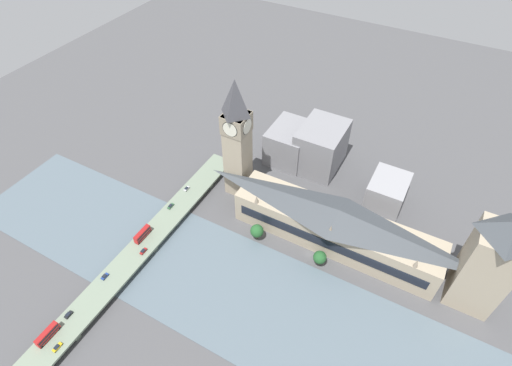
{
  "coord_description": "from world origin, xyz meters",
  "views": [
    {
      "loc": [
        -120.41,
        -34.41,
        174.21
      ],
      "look_at": [
        18.33,
        41.26,
        17.41
      ],
      "focal_mm": 28.0,
      "sensor_mm": 36.0,
      "label": 1
    }
  ],
  "objects_px": {
    "parliament_hall": "(336,226)",
    "car_southbound_tail": "(105,276)",
    "road_bridge": "(146,243)",
    "car_northbound_tail": "(68,315)",
    "car_northbound_mid": "(143,251)",
    "victoria_tower": "(489,263)",
    "car_southbound_mid": "(171,206)",
    "car_northbound_lead": "(57,347)",
    "car_southbound_lead": "(187,189)",
    "clock_tower": "(237,138)",
    "double_decker_bus_lead": "(142,234)",
    "double_decker_bus_mid": "(47,334)"
  },
  "relations": [
    {
      "from": "road_bridge",
      "to": "car_northbound_mid",
      "type": "distance_m",
      "value": 6.79
    },
    {
      "from": "victoria_tower",
      "to": "car_northbound_mid",
      "type": "distance_m",
      "value": 162.07
    },
    {
      "from": "car_southbound_lead",
      "to": "road_bridge",
      "type": "bearing_deg",
      "value": -175.11
    },
    {
      "from": "clock_tower",
      "to": "double_decker_bus_lead",
      "type": "relative_size",
      "value": 6.8
    },
    {
      "from": "parliament_hall",
      "to": "car_northbound_mid",
      "type": "bearing_deg",
      "value": 124.48
    },
    {
      "from": "road_bridge",
      "to": "car_northbound_tail",
      "type": "distance_m",
      "value": 49.28
    },
    {
      "from": "victoria_tower",
      "to": "double_decker_bus_lead",
      "type": "bearing_deg",
      "value": 107.39
    },
    {
      "from": "victoria_tower",
      "to": "car_southbound_lead",
      "type": "relative_size",
      "value": 14.64
    },
    {
      "from": "double_decker_bus_lead",
      "to": "car_southbound_lead",
      "type": "relative_size",
      "value": 2.71
    },
    {
      "from": "car_southbound_lead",
      "to": "double_decker_bus_lead",
      "type": "bearing_deg",
      "value": -179.24
    },
    {
      "from": "car_northbound_lead",
      "to": "car_northbound_tail",
      "type": "xyz_separation_m",
      "value": [
        12.88,
        7.15,
        0.08
      ]
    },
    {
      "from": "parliament_hall",
      "to": "car_northbound_lead",
      "type": "relative_size",
      "value": 24.44
    },
    {
      "from": "car_northbound_lead",
      "to": "car_northbound_tail",
      "type": "bearing_deg",
      "value": 29.04
    },
    {
      "from": "parliament_hall",
      "to": "car_southbound_tail",
      "type": "xyz_separation_m",
      "value": [
        -77.1,
        89.03,
        -7.48
      ]
    },
    {
      "from": "car_southbound_lead",
      "to": "parliament_hall",
      "type": "bearing_deg",
      "value": -84.25
    },
    {
      "from": "clock_tower",
      "to": "double_decker_bus_lead",
      "type": "bearing_deg",
      "value": 157.64
    },
    {
      "from": "double_decker_bus_mid",
      "to": "car_southbound_mid",
      "type": "distance_m",
      "value": 86.36
    },
    {
      "from": "victoria_tower",
      "to": "double_decker_bus_mid",
      "type": "xyz_separation_m",
      "value": [
        -111.09,
        156.93,
        -20.82
      ]
    },
    {
      "from": "victoria_tower",
      "to": "double_decker_bus_mid",
      "type": "height_order",
      "value": "victoria_tower"
    },
    {
      "from": "double_decker_bus_lead",
      "to": "car_southbound_lead",
      "type": "distance_m",
      "value": 40.06
    },
    {
      "from": "car_southbound_lead",
      "to": "car_southbound_mid",
      "type": "distance_m",
      "value": 15.72
    },
    {
      "from": "double_decker_bus_lead",
      "to": "car_northbound_mid",
      "type": "height_order",
      "value": "double_decker_bus_lead"
    },
    {
      "from": "parliament_hall",
      "to": "victoria_tower",
      "type": "xyz_separation_m",
      "value": [
        0.06,
        -67.97,
        15.25
      ]
    },
    {
      "from": "victoria_tower",
      "to": "road_bridge",
      "type": "xyz_separation_m",
      "value": [
        -50.83,
        153.53,
        -24.27
      ]
    },
    {
      "from": "car_northbound_mid",
      "to": "car_northbound_tail",
      "type": "height_order",
      "value": "car_northbound_mid"
    },
    {
      "from": "car_northbound_tail",
      "to": "car_southbound_mid",
      "type": "bearing_deg",
      "value": -0.16
    },
    {
      "from": "victoria_tower",
      "to": "road_bridge",
      "type": "bearing_deg",
      "value": 108.32
    },
    {
      "from": "victoria_tower",
      "to": "car_northbound_lead",
      "type": "xyz_separation_m",
      "value": [
        -112.83,
        149.98,
        -22.74
      ]
    },
    {
      "from": "car_southbound_tail",
      "to": "road_bridge",
      "type": "bearing_deg",
      "value": -7.51
    },
    {
      "from": "clock_tower",
      "to": "victoria_tower",
      "type": "height_order",
      "value": "clock_tower"
    },
    {
      "from": "car_northbound_lead",
      "to": "car_northbound_mid",
      "type": "distance_m",
      "value": 56.31
    },
    {
      "from": "car_northbound_mid",
      "to": "car_southbound_lead",
      "type": "height_order",
      "value": "car_northbound_mid"
    },
    {
      "from": "car_northbound_lead",
      "to": "car_southbound_tail",
      "type": "distance_m",
      "value": 36.36
    },
    {
      "from": "road_bridge",
      "to": "double_decker_bus_mid",
      "type": "distance_m",
      "value": 60.46
    },
    {
      "from": "victoria_tower",
      "to": "double_decker_bus_lead",
      "type": "distance_m",
      "value": 165.38
    },
    {
      "from": "clock_tower",
      "to": "car_northbound_mid",
      "type": "xyz_separation_m",
      "value": [
        -66.6,
        17.93,
        -34.54
      ]
    },
    {
      "from": "clock_tower",
      "to": "car_northbound_lead",
      "type": "height_order",
      "value": "clock_tower"
    },
    {
      "from": "car_northbound_lead",
      "to": "car_southbound_lead",
      "type": "relative_size",
      "value": 1.09
    },
    {
      "from": "car_northbound_tail",
      "to": "car_northbound_lead",
      "type": "bearing_deg",
      "value": -150.96
    },
    {
      "from": "victoria_tower",
      "to": "car_southbound_lead",
      "type": "distance_m",
      "value": 159.0
    },
    {
      "from": "parliament_hall",
      "to": "double_decker_bus_mid",
      "type": "xyz_separation_m",
      "value": [
        -111.04,
        88.96,
        -5.58
      ]
    },
    {
      "from": "victoria_tower",
      "to": "road_bridge",
      "type": "relative_size",
      "value": 0.39
    },
    {
      "from": "car_southbound_lead",
      "to": "car_southbound_mid",
      "type": "bearing_deg",
      "value": -179.33
    },
    {
      "from": "victoria_tower",
      "to": "car_northbound_mid",
      "type": "xyz_separation_m",
      "value": [
        -56.53,
        150.19,
        -22.67
      ]
    },
    {
      "from": "victoria_tower",
      "to": "car_northbound_lead",
      "type": "relative_size",
      "value": 13.47
    },
    {
      "from": "road_bridge",
      "to": "car_southbound_mid",
      "type": "height_order",
      "value": "car_southbound_mid"
    },
    {
      "from": "car_northbound_lead",
      "to": "double_decker_bus_lead",
      "type": "bearing_deg",
      "value": 5.9
    },
    {
      "from": "double_decker_bus_lead",
      "to": "car_southbound_tail",
      "type": "relative_size",
      "value": 2.81
    },
    {
      "from": "car_southbound_lead",
      "to": "double_decker_bus_mid",
      "type": "bearing_deg",
      "value": -179.9
    },
    {
      "from": "double_decker_bus_lead",
      "to": "car_southbound_mid",
      "type": "distance_m",
      "value": 24.37
    }
  ]
}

